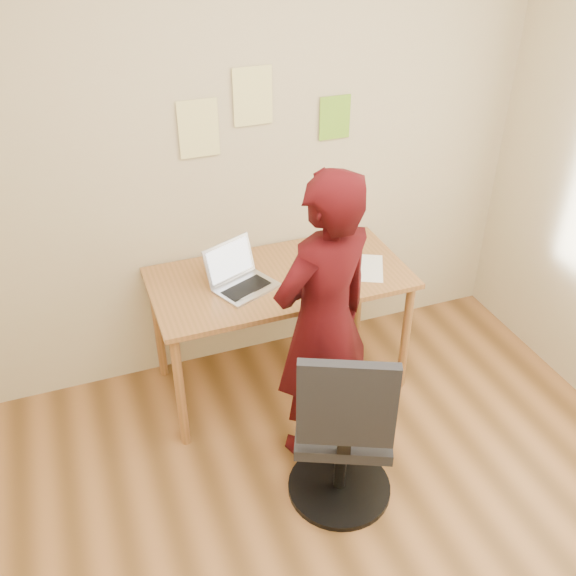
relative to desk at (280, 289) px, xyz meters
name	(u,v)px	position (x,y,z in m)	size (l,w,h in m)	color
room	(385,338)	(-0.14, -1.38, 0.70)	(3.58, 3.58, 2.78)	brown
desk	(280,289)	(0.00, 0.00, 0.00)	(1.40, 0.70, 0.74)	#986434
laptop	(240,277)	(-0.23, -0.02, 0.14)	(0.39, 0.38, 0.22)	#B8B8BF
paper_sheet	(364,268)	(0.47, -0.08, 0.09)	(0.20, 0.29, 0.00)	white
phone	(321,288)	(0.16, -0.20, 0.09)	(0.10, 0.14, 0.01)	black
wall_note_left	(199,129)	(-0.31, 0.36, 0.83)	(0.21, 0.00, 0.30)	#F4ED91
wall_note_mid	(253,96)	(-0.01, 0.36, 0.96)	(0.21, 0.00, 0.30)	#F4ED91
wall_note_right	(335,118)	(0.46, 0.36, 0.80)	(0.18, 0.00, 0.24)	#77BA2A
office_chair	(343,439)	(-0.03, -0.93, -0.23)	(0.57, 0.58, 0.98)	black
person	(323,323)	(0.03, -0.54, 0.13)	(0.57, 0.38, 1.57)	#320609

